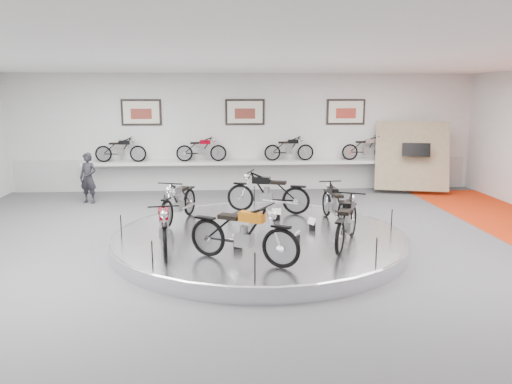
{
  "coord_description": "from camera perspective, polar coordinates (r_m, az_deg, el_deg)",
  "views": [
    {
      "loc": [
        -0.77,
        -10.26,
        3.29
      ],
      "look_at": [
        -0.05,
        0.6,
        1.16
      ],
      "focal_mm": 35.0,
      "sensor_mm": 36.0,
      "label": 1
    }
  ],
  "objects": [
    {
      "name": "display_platform",
      "position": [
        11.05,
        0.35,
        -5.44
      ],
      "size": [
        6.4,
        6.4,
        0.3
      ],
      "primitive_type": "cylinder",
      "color": "silver",
      "rests_on": "floor"
    },
    {
      "name": "wall_front",
      "position": [
        3.59,
        9.02,
        -10.11
      ],
      "size": [
        16.0,
        0.0,
        16.0
      ],
      "primitive_type": "plane",
      "rotation": [
        -1.57,
        0.0,
        0.0
      ],
      "color": "silver",
      "rests_on": "floor"
    },
    {
      "name": "platform_rim",
      "position": [
        11.01,
        0.35,
        -4.84
      ],
      "size": [
        6.4,
        6.4,
        0.1
      ],
      "primitive_type": "torus",
      "color": "#B2B2BA",
      "rests_on": "display_platform"
    },
    {
      "name": "dado_band",
      "position": [
        17.48,
        -1.25,
        2.06
      ],
      "size": [
        15.68,
        0.04,
        1.1
      ],
      "primitive_type": "cube",
      "color": "#BCBCBA",
      "rests_on": "floor"
    },
    {
      "name": "poster_right",
      "position": [
        17.76,
        10.23,
        9.0
      ],
      "size": [
        1.35,
        0.06,
        0.88
      ],
      "primitive_type": "cube",
      "color": "silver",
      "rests_on": "wall_back"
    },
    {
      "name": "bike_b",
      "position": [
        12.73,
        1.36,
        -0.02
      ],
      "size": [
        1.95,
        1.19,
        1.08
      ],
      "primitive_type": null,
      "rotation": [
        0.0,
        0.0,
        2.83
      ],
      "color": "black",
      "rests_on": "display_platform"
    },
    {
      "name": "visitor",
      "position": [
        16.09,
        -18.63,
        1.52
      ],
      "size": [
        0.67,
        0.56,
        1.56
      ],
      "primitive_type": "imported",
      "rotation": [
        0.0,
        0.0,
        -0.38
      ],
      "color": "black",
      "rests_on": "floor"
    },
    {
      "name": "bike_f",
      "position": [
        10.15,
        10.34,
        -3.27
      ],
      "size": [
        1.27,
        1.82,
        1.01
      ],
      "primitive_type": null,
      "rotation": [
        0.0,
        0.0,
        7.43
      ],
      "color": "black",
      "rests_on": "display_platform"
    },
    {
      "name": "shelf_bike_a",
      "position": [
        17.41,
        -15.21,
        4.51
      ],
      "size": [
        1.22,
        0.43,
        0.73
      ],
      "primitive_type": null,
      "color": "black",
      "rests_on": "shelf"
    },
    {
      "name": "shelf_bike_d",
      "position": [
        17.78,
        12.48,
        4.76
      ],
      "size": [
        1.22,
        0.43,
        0.73
      ],
      "primitive_type": null,
      "color": "#B0B1B5",
      "rests_on": "shelf"
    },
    {
      "name": "poster_left",
      "position": [
        17.45,
        -12.97,
        8.86
      ],
      "size": [
        1.35,
        0.06,
        0.88
      ],
      "primitive_type": "cube",
      "color": "silver",
      "rests_on": "wall_back"
    },
    {
      "name": "shelf_bike_b",
      "position": [
        17.08,
        -6.26,
        4.71
      ],
      "size": [
        1.22,
        0.43,
        0.73
      ],
      "primitive_type": null,
      "color": "maroon",
      "rests_on": "shelf"
    },
    {
      "name": "shelf_bike_c",
      "position": [
        17.22,
        3.79,
        4.8
      ],
      "size": [
        1.22,
        0.43,
        0.73
      ],
      "primitive_type": null,
      "color": "black",
      "rests_on": "shelf"
    },
    {
      "name": "floor",
      "position": [
        10.81,
        0.46,
        -6.65
      ],
      "size": [
        16.0,
        16.0,
        0.0
      ],
      "primitive_type": "plane",
      "color": "#4E4E51",
      "rests_on": "ground"
    },
    {
      "name": "shelf",
      "position": [
        17.14,
        -1.21,
        3.39
      ],
      "size": [
        11.0,
        0.55,
        0.1
      ],
      "primitive_type": "cube",
      "color": "silver",
      "rests_on": "wall_back"
    },
    {
      "name": "ceiling",
      "position": [
        10.32,
        0.5,
        15.02
      ],
      "size": [
        16.0,
        16.0,
        0.0
      ],
      "primitive_type": "plane",
      "rotation": [
        3.14,
        0.0,
        0.0
      ],
      "color": "white",
      "rests_on": "wall_back"
    },
    {
      "name": "bike_e",
      "position": [
        8.99,
        -1.48,
        -4.67
      ],
      "size": [
        1.95,
        1.51,
        1.1
      ],
      "primitive_type": null,
      "rotation": [
        0.0,
        0.0,
        5.76
      ],
      "color": "#C46710",
      "rests_on": "display_platform"
    },
    {
      "name": "wall_back",
      "position": [
        17.33,
        -1.27,
        6.81
      ],
      "size": [
        16.0,
        0.0,
        16.0
      ],
      "primitive_type": "plane",
      "rotation": [
        1.57,
        0.0,
        0.0
      ],
      "color": "silver",
      "rests_on": "floor"
    },
    {
      "name": "poster_center",
      "position": [
        17.25,
        -1.27,
        9.12
      ],
      "size": [
        1.35,
        0.06,
        0.88
      ],
      "primitive_type": "cube",
      "color": "silver",
      "rests_on": "wall_back"
    },
    {
      "name": "display_panel",
      "position": [
        17.68,
        17.37,
        3.95
      ],
      "size": [
        2.56,
        1.52,
        2.3
      ],
      "primitive_type": "cube",
      "rotation": [
        -0.35,
        0.0,
        -0.26
      ],
      "color": "tan",
      "rests_on": "floor"
    },
    {
      "name": "bike_d",
      "position": [
        9.86,
        -10.5,
        -3.79
      ],
      "size": [
        0.81,
        1.74,
        0.98
      ],
      "primitive_type": null,
      "rotation": [
        0.0,
        0.0,
        4.85
      ],
      "color": "maroon",
      "rests_on": "display_platform"
    },
    {
      "name": "bike_c",
      "position": [
        11.95,
        -8.86,
        -1.01
      ],
      "size": [
        1.13,
        1.85,
        1.03
      ],
      "primitive_type": null,
      "rotation": [
        0.0,
        0.0,
        4.4
      ],
      "color": "#B0B1B5",
      "rests_on": "display_platform"
    },
    {
      "name": "bike_a",
      "position": [
        11.92,
        8.95,
        -1.25
      ],
      "size": [
        0.69,
        1.65,
        0.95
      ],
      "primitive_type": null,
      "rotation": [
        0.0,
        0.0,
        1.65
      ],
      "color": "black",
      "rests_on": "display_platform"
    }
  ]
}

